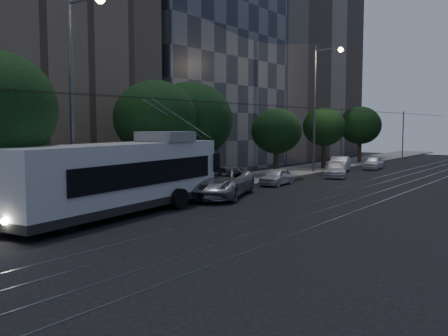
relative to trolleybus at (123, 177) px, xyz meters
name	(u,v)px	position (x,y,z in m)	size (l,w,h in m)	color
ground	(178,227)	(4.10, -0.72, -1.83)	(120.00, 120.00, 0.00)	black
sidewalk	(268,175)	(-3.40, 19.28, -1.75)	(5.00, 90.00, 0.15)	slate
tram_rails	(388,185)	(6.60, 19.28, -1.82)	(4.52, 90.00, 0.02)	#96959E
overhead_wires	(296,135)	(-0.87, 19.28, 1.64)	(2.23, 90.00, 6.00)	black
building_glass_mid	(179,31)	(-14.90, 21.28, 11.59)	(14.40, 18.40, 26.80)	#333742
building_tan_far	(280,23)	(-14.90, 41.28, 15.59)	(14.40, 22.40, 34.80)	gray
trolleybus	(123,177)	(0.00, 0.00, 0.00)	(4.07, 13.34, 5.63)	white
pickup_silver	(219,182)	(0.37, 7.28, -0.90)	(3.07, 6.66, 1.85)	#A5A6AC
car_white_a	(277,177)	(0.17, 14.50, -1.22)	(1.43, 3.55, 1.21)	silver
car_white_b	(336,170)	(1.40, 22.01, -1.22)	(1.71, 4.20, 1.22)	silver
car_white_c	(340,164)	(-0.20, 26.60, -1.13)	(1.47, 4.23, 1.39)	silver
car_white_d	(373,163)	(1.40, 30.95, -1.19)	(1.50, 3.72, 1.27)	white
tree_1	(155,118)	(-2.40, 4.79, 2.85)	(4.90, 4.90, 6.90)	black
tree_2	(191,120)	(-2.45, 8.05, 2.76)	(5.38, 5.38, 7.02)	black
tree_3	(276,131)	(-2.40, 18.84, 1.96)	(4.09, 4.09, 5.65)	black
tree_4	(324,127)	(-2.40, 27.91, 2.26)	(4.06, 4.06, 5.93)	black
tree_5	(360,125)	(-2.40, 37.31, 2.39)	(4.63, 4.63, 6.32)	black
streetlamp_near	(77,84)	(-1.28, -1.56, 4.37)	(2.49, 0.44, 10.32)	#5E5E60
streetlamp_far	(319,97)	(-1.27, 24.30, 4.87)	(2.68, 0.44, 11.24)	#5E5E60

